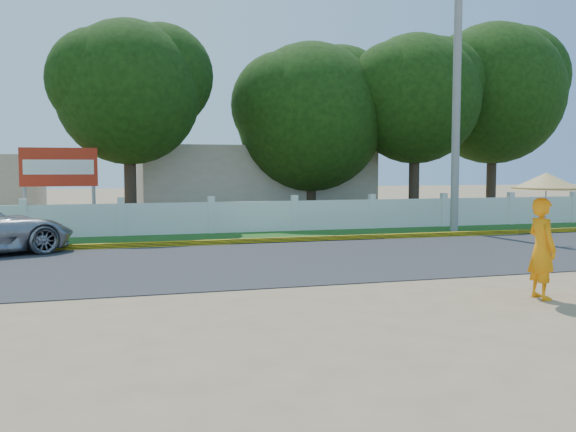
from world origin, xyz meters
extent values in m
plane|color=#9E8460|center=(0.00, 0.00, 0.00)|extent=(120.00, 120.00, 0.00)
cube|color=#38383A|center=(0.00, 4.50, 0.01)|extent=(60.00, 7.00, 0.02)
cube|color=#2D601E|center=(0.00, 9.75, 0.01)|extent=(60.00, 3.50, 0.03)
cube|color=yellow|center=(0.00, 8.05, 0.08)|extent=(40.00, 0.18, 0.16)
cube|color=silver|center=(0.00, 11.20, 0.55)|extent=(40.00, 0.10, 1.10)
cube|color=#B7AD99|center=(3.00, 18.00, 1.60)|extent=(10.00, 6.00, 3.20)
cylinder|color=gray|center=(8.41, 9.45, 4.49)|extent=(0.28, 0.28, 8.99)
imported|color=orange|center=(3.66, -1.23, 0.89)|extent=(0.46, 0.67, 1.78)
cylinder|color=gray|center=(3.71, -1.23, 1.57)|extent=(0.03, 0.03, 1.15)
cone|color=tan|center=(3.71, -1.23, 2.07)|extent=(1.22, 1.22, 0.29)
cylinder|color=gray|center=(-6.05, 12.30, 1.00)|extent=(0.12, 0.12, 2.00)
cylinder|color=gray|center=(-3.85, 12.30, 1.00)|extent=(0.12, 0.12, 2.00)
cube|color=#B72613|center=(-4.95, 12.30, 2.30)|extent=(2.50, 0.12, 1.30)
cube|color=silver|center=(-4.95, 12.24, 2.30)|extent=(2.25, 0.02, 0.49)
cylinder|color=#473828|center=(4.93, 15.08, 1.34)|extent=(0.44, 0.44, 2.67)
sphere|color=#1C400E|center=(4.93, 15.08, 4.38)|extent=(6.21, 6.21, 6.21)
cylinder|color=#473828|center=(13.70, 15.04, 1.94)|extent=(0.44, 0.44, 3.88)
sphere|color=#1C400E|center=(13.70, 15.04, 5.64)|extent=(6.39, 6.39, 6.39)
cylinder|color=#473828|center=(-2.56, 13.62, 1.78)|extent=(0.44, 0.44, 3.56)
sphere|color=#1C400E|center=(-2.56, 13.62, 5.00)|extent=(5.24, 5.24, 5.24)
cylinder|color=#473828|center=(9.09, 13.78, 1.82)|extent=(0.44, 0.44, 3.65)
sphere|color=#1C400E|center=(9.09, 13.78, 5.13)|extent=(5.40, 5.40, 5.40)
camera|label=1|loc=(-3.78, -10.59, 2.31)|focal=40.00mm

